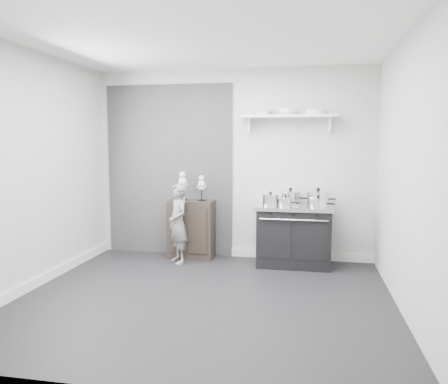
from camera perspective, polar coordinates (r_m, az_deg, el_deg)
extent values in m
plane|color=black|center=(4.83, -2.68, -13.68)|extent=(4.00, 4.00, 0.00)
cube|color=#A3A3A1|center=(6.30, 1.10, 3.65)|extent=(4.00, 0.02, 2.70)
cube|color=#A3A3A1|center=(2.83, -11.37, -0.02)|extent=(4.00, 0.02, 2.70)
cube|color=#A3A3A1|center=(5.37, -23.99, 2.59)|extent=(0.02, 3.60, 2.70)
cube|color=#A3A3A1|center=(4.51, 22.78, 2.00)|extent=(0.02, 3.60, 2.70)
cube|color=silver|center=(4.65, -2.86, 19.37)|extent=(4.00, 3.60, 0.02)
cube|color=black|center=(6.52, -7.19, 2.82)|extent=(1.90, 0.02, 2.50)
cube|color=silver|center=(6.39, 10.01, -8.14)|extent=(2.00, 0.03, 0.12)
cube|color=silver|center=(5.59, -23.20, -10.72)|extent=(0.03, 3.60, 0.12)
cube|color=silver|center=(6.09, 8.45, 9.79)|extent=(1.30, 0.26, 0.04)
cube|color=silver|center=(6.20, 3.32, 8.68)|extent=(0.03, 0.12, 0.20)
cube|color=silver|center=(6.15, 13.64, 8.52)|extent=(0.03, 0.12, 0.20)
cube|color=black|center=(6.02, 9.11, -5.82)|extent=(0.97, 0.58, 0.77)
cube|color=silver|center=(5.95, 9.19, -1.95)|extent=(1.03, 0.62, 0.05)
cube|color=black|center=(5.74, 6.70, -6.19)|extent=(0.41, 0.02, 0.50)
cube|color=black|center=(5.73, 11.36, -6.30)|extent=(0.41, 0.02, 0.50)
cylinder|color=silver|center=(5.65, 9.07, -3.63)|extent=(0.87, 0.02, 0.02)
cylinder|color=black|center=(5.67, 6.15, -2.76)|extent=(0.04, 0.03, 0.04)
cylinder|color=black|center=(5.65, 9.08, -2.83)|extent=(0.04, 0.03, 0.04)
cylinder|color=black|center=(5.65, 12.03, -2.90)|extent=(0.04, 0.03, 0.04)
cube|color=black|center=(6.35, -4.24, -4.83)|extent=(0.64, 0.37, 0.83)
imported|color=slate|center=(6.06, -6.00, -4.11)|extent=(0.46, 0.48, 1.10)
cylinder|color=silver|center=(5.88, 6.09, -1.10)|extent=(0.21, 0.21, 0.13)
cylinder|color=silver|center=(5.87, 6.10, -0.38)|extent=(0.22, 0.22, 0.01)
sphere|color=black|center=(5.87, 6.10, -0.13)|extent=(0.04, 0.04, 0.04)
cylinder|color=black|center=(5.87, 7.52, -1.13)|extent=(0.10, 0.02, 0.02)
cylinder|color=silver|center=(6.07, 8.67, -0.76)|extent=(0.27, 0.27, 0.16)
cylinder|color=silver|center=(6.06, 8.68, 0.06)|extent=(0.28, 0.28, 0.01)
sphere|color=black|center=(6.06, 8.69, 0.37)|extent=(0.05, 0.05, 0.05)
cylinder|color=black|center=(6.07, 10.33, -0.80)|extent=(0.10, 0.02, 0.02)
cylinder|color=silver|center=(6.02, 12.18, -0.86)|extent=(0.29, 0.29, 0.17)
cylinder|color=silver|center=(6.01, 12.20, 0.00)|extent=(0.30, 0.30, 0.01)
sphere|color=black|center=(6.01, 12.21, 0.32)|extent=(0.05, 0.05, 0.05)
cylinder|color=black|center=(6.03, 13.92, -0.90)|extent=(0.10, 0.02, 0.02)
cylinder|color=silver|center=(5.77, 12.18, -1.48)|extent=(0.24, 0.24, 0.11)
cylinder|color=silver|center=(5.76, 12.19, -0.86)|extent=(0.25, 0.25, 0.01)
sphere|color=black|center=(5.76, 12.20, -0.57)|extent=(0.04, 0.04, 0.04)
cylinder|color=black|center=(5.78, 13.78, -1.51)|extent=(0.10, 0.02, 0.02)
cylinder|color=silver|center=(5.81, 8.02, -1.39)|extent=(0.18, 0.18, 0.10)
cylinder|color=silver|center=(5.80, 8.03, -0.83)|extent=(0.19, 0.19, 0.01)
sphere|color=black|center=(5.80, 8.04, -0.59)|extent=(0.03, 0.03, 0.03)
cylinder|color=black|center=(5.81, 9.32, -1.42)|extent=(0.10, 0.02, 0.02)
imported|color=white|center=(6.12, 5.01, 10.33)|extent=(0.28, 0.28, 0.07)
imported|color=white|center=(6.09, 8.30, 10.34)|extent=(0.25, 0.25, 0.08)
cylinder|color=silver|center=(6.09, 11.93, 10.19)|extent=(0.27, 0.27, 0.06)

